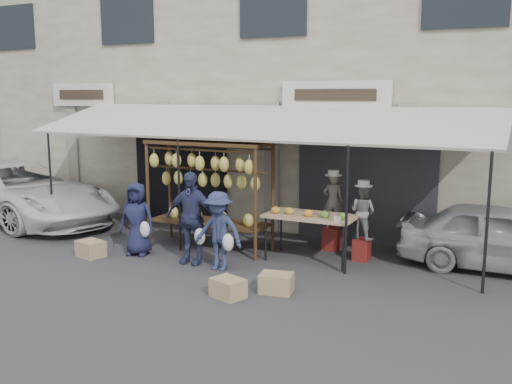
# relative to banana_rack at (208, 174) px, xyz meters

# --- Properties ---
(ground_plane) EXTENTS (90.00, 90.00, 0.00)m
(ground_plane) POSITION_rel_banana_rack_xyz_m (0.55, -1.53, -1.57)
(ground_plane) COLOR #2D2D30
(shophouse) EXTENTS (24.00, 6.15, 7.30)m
(shophouse) POSITION_rel_banana_rack_xyz_m (0.55, 4.97, 2.08)
(shophouse) COLOR beige
(shophouse) RESTS_ON ground_plane
(awning) EXTENTS (10.00, 2.35, 2.92)m
(awning) POSITION_rel_banana_rack_xyz_m (0.56, 0.75, 1.00)
(awning) COLOR beige
(awning) RESTS_ON ground_plane
(banana_rack) EXTENTS (2.60, 0.90, 2.24)m
(banana_rack) POSITION_rel_banana_rack_xyz_m (0.00, 0.00, 0.00)
(banana_rack) COLOR #3A2415
(banana_rack) RESTS_ON ground_plane
(produce_table) EXTENTS (1.70, 0.90, 1.04)m
(produce_table) POSITION_rel_banana_rack_xyz_m (2.19, 0.09, -0.70)
(produce_table) COLOR tan
(produce_table) RESTS_ON ground_plane
(vendor_left) EXTENTS (0.47, 0.38, 1.11)m
(vendor_left) POSITION_rel_banana_rack_xyz_m (2.33, 1.04, -0.54)
(vendor_left) COLOR #665D57
(vendor_left) RESTS_ON stool_left
(vendor_right) EXTENTS (0.62, 0.54, 1.06)m
(vendor_right) POSITION_rel_banana_rack_xyz_m (3.08, 0.58, -0.61)
(vendor_right) COLOR gray
(vendor_right) RESTS_ON stool_right
(customer_left) EXTENTS (0.80, 0.61, 1.45)m
(customer_left) POSITION_rel_banana_rack_xyz_m (-1.04, -1.00, -0.85)
(customer_left) COLOR #1B1E3D
(customer_left) RESTS_ON ground_plane
(customer_mid) EXTENTS (1.06, 0.51, 1.75)m
(customer_mid) POSITION_rel_banana_rack_xyz_m (0.23, -1.01, -0.70)
(customer_mid) COLOR navy
(customer_mid) RESTS_ON ground_plane
(customer_right) EXTENTS (0.94, 0.55, 1.45)m
(customer_right) POSITION_rel_banana_rack_xyz_m (0.91, -1.16, -0.85)
(customer_right) COLOR navy
(customer_right) RESTS_ON ground_plane
(stool_left) EXTENTS (0.39, 0.39, 0.47)m
(stool_left) POSITION_rel_banana_rack_xyz_m (2.33, 1.04, -1.34)
(stool_left) COLOR maroon
(stool_left) RESTS_ON ground_plane
(stool_right) EXTENTS (0.36, 0.36, 0.43)m
(stool_right) POSITION_rel_banana_rack_xyz_m (3.08, 0.58, -1.36)
(stool_right) COLOR maroon
(stool_right) RESTS_ON ground_plane
(crate_near_a) EXTENTS (0.60, 0.53, 0.30)m
(crate_near_a) POSITION_rel_banana_rack_xyz_m (1.75, -2.34, -1.42)
(crate_near_a) COLOR tan
(crate_near_a) RESTS_ON ground_plane
(crate_near_b) EXTENTS (0.59, 0.49, 0.31)m
(crate_near_b) POSITION_rel_banana_rack_xyz_m (2.35, -1.80, -1.41)
(crate_near_b) COLOR tan
(crate_near_b) RESTS_ON ground_plane
(crate_far) EXTENTS (0.61, 0.52, 0.32)m
(crate_far) POSITION_rel_banana_rack_xyz_m (-1.79, -1.53, -1.41)
(crate_far) COLOR tan
(crate_far) RESTS_ON ground_plane
(van) EXTENTS (5.50, 3.70, 2.10)m
(van) POSITION_rel_banana_rack_xyz_m (-6.21, 0.59, -0.52)
(van) COLOR silver
(van) RESTS_ON ground_plane
(sedan) EXTENTS (3.64, 1.50, 1.23)m
(sedan) POSITION_rel_banana_rack_xyz_m (5.55, 1.07, -0.95)
(sedan) COLOR #9D9CA1
(sedan) RESTS_ON ground_plane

